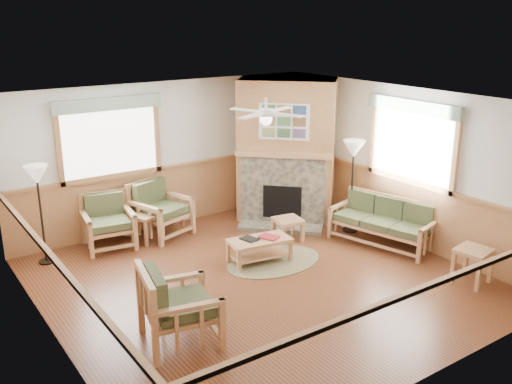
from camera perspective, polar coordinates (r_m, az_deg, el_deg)
floor at (r=8.70m, az=0.46°, el=-8.88°), size 6.00×6.00×0.01m
ceiling at (r=7.88m, az=0.51°, el=9.03°), size 6.00×6.00×0.01m
wall_back at (r=10.69m, az=-8.82°, el=3.70°), size 6.00×0.02×2.70m
wall_front at (r=6.15m, az=16.91°, el=-7.40°), size 6.00×0.02×2.70m
wall_left at (r=7.01m, az=-20.09°, el=-4.60°), size 0.02×6.00×2.70m
wall_right at (r=10.15m, az=14.49°, el=2.61°), size 0.02×6.00×2.70m
wainscot at (r=8.47m, az=0.47°, el=-5.51°), size 6.00×6.00×1.10m
fireplace at (r=10.95m, az=3.10°, el=4.22°), size 3.11×3.11×2.70m
window_back at (r=10.02m, az=-14.76°, el=9.30°), size 1.90×0.16×1.50m
window_right at (r=9.76m, az=15.75°, el=9.02°), size 0.16×1.90×1.50m
ceiling_fan at (r=8.30m, az=1.01°, el=9.18°), size 1.59×1.59×0.36m
sofa at (r=10.09m, az=12.51°, el=-2.97°), size 1.89×1.15×0.81m
armchair_back_left at (r=10.04m, az=-14.56°, el=-2.94°), size 0.92×0.92×0.90m
armchair_back_right at (r=10.38m, az=-9.49°, el=-1.71°), size 1.10×1.10×0.98m
armchair_left at (r=7.07m, az=-7.63°, el=-11.13°), size 1.03×1.03×0.98m
coffee_table at (r=9.24m, az=0.36°, el=-5.86°), size 1.05×0.64×0.40m
end_table_chairs at (r=10.23m, az=-10.79°, el=-3.50°), size 0.55×0.54×0.50m
end_table_sofa at (r=9.11m, az=20.79°, el=-6.92°), size 0.56×0.54×0.54m
footstool at (r=10.12m, az=3.22°, el=-3.74°), size 0.52×0.52×0.40m
braided_rug at (r=9.32m, az=1.79°, el=-6.94°), size 1.99×1.99×0.01m
floor_lamp_left at (r=9.61m, az=-20.69°, el=-2.15°), size 0.46×0.46×1.63m
floor_lamp_right at (r=10.45m, az=9.58°, el=0.55°), size 0.40×0.40×1.72m
book_red at (r=9.19m, az=1.31°, el=-4.45°), size 0.32×0.36×0.03m
book_dark at (r=9.13m, az=-0.66°, el=-4.65°), size 0.25×0.31×0.03m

